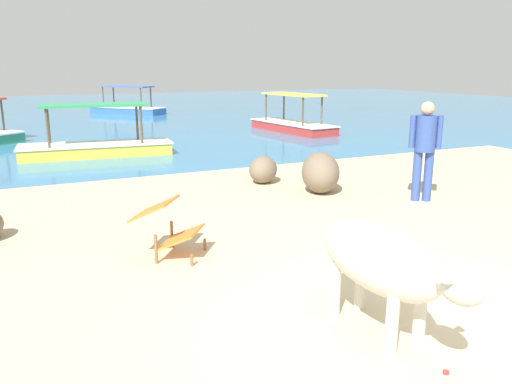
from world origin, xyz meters
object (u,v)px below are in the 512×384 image
object	(u,v)px
cow	(381,261)
boat_blue	(128,108)
boat_yellow	(96,145)
boat_red	(293,123)
deck_chair_far	(168,224)
person_standing	(425,144)

from	to	relation	value
cow	boat_blue	world-z (taller)	boat_blue
cow	boat_yellow	distance (m)	10.12
boat_yellow	boat_red	bearing A→B (deg)	22.74
boat_blue	boat_red	bearing A→B (deg)	160.66
boat_yellow	boat_red	xyz separation A→B (m)	(6.85, 2.19, 0.00)
cow	boat_red	size ratio (longest dim) A/B	0.45
deck_chair_far	boat_yellow	world-z (taller)	boat_yellow
cow	deck_chair_far	world-z (taller)	cow
cow	boat_red	world-z (taller)	boat_red
person_standing	boat_red	bearing A→B (deg)	17.13
deck_chair_far	person_standing	xyz separation A→B (m)	(4.47, 0.68, 0.56)
person_standing	boat_blue	xyz separation A→B (m)	(-1.06, 18.41, -0.70)
person_standing	boat_red	distance (m)	9.54
person_standing	cow	bearing A→B (deg)	166.48
boat_yellow	boat_blue	xyz separation A→B (m)	(3.10, 11.47, 0.00)
boat_red	person_standing	bearing A→B (deg)	156.91
person_standing	boat_yellow	size ratio (longest dim) A/B	0.43
deck_chair_far	person_standing	distance (m)	4.55
cow	person_standing	xyz separation A→B (m)	(3.38, 3.15, 0.31)
person_standing	boat_blue	size ratio (longest dim) A/B	0.46
deck_chair_far	boat_red	size ratio (longest dim) A/B	0.25
cow	person_standing	world-z (taller)	person_standing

